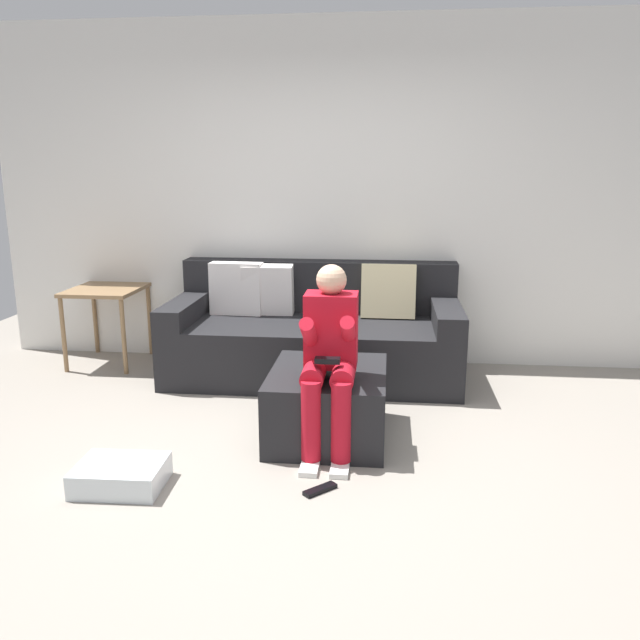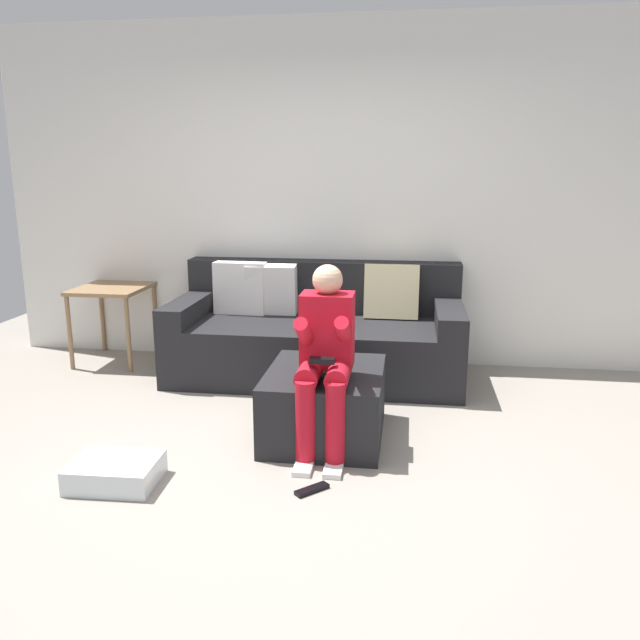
{
  "view_description": "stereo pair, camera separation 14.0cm",
  "coord_description": "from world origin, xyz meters",
  "views": [
    {
      "loc": [
        0.51,
        -3.11,
        1.62
      ],
      "look_at": [
        0.06,
        1.12,
        0.6
      ],
      "focal_mm": 35.82,
      "sensor_mm": 36.0,
      "label": 1
    },
    {
      "loc": [
        0.65,
        -3.09,
        1.62
      ],
      "look_at": [
        0.06,
        1.12,
        0.6
      ],
      "focal_mm": 35.82,
      "sensor_mm": 36.0,
      "label": 2
    }
  ],
  "objects": [
    {
      "name": "ground_plane",
      "position": [
        0.0,
        0.0,
        0.0
      ],
      "size": [
        7.3,
        7.3,
        0.0
      ],
      "primitive_type": "plane",
      "color": "gray"
    },
    {
      "name": "remote_near_ottoman",
      "position": [
        0.2,
        -0.15,
        0.01
      ],
      "size": [
        0.17,
        0.17,
        0.02
      ],
      "primitive_type": "cube",
      "rotation": [
        0.0,
        0.0,
        0.77
      ],
      "color": "black",
      "rests_on": "ground_plane"
    },
    {
      "name": "side_table",
      "position": [
        -1.82,
        1.88,
        0.56
      ],
      "size": [
        0.56,
        0.63,
        0.64
      ],
      "color": "olive",
      "rests_on": "ground_plane"
    },
    {
      "name": "couch_sectional",
      "position": [
        -0.06,
        1.75,
        0.33
      ],
      "size": [
        2.25,
        1.0,
        0.89
      ],
      "color": "black",
      "rests_on": "ground_plane"
    },
    {
      "name": "storage_bin",
      "position": [
        -0.84,
        -0.21,
        0.06
      ],
      "size": [
        0.46,
        0.36,
        0.13
      ],
      "primitive_type": "cube",
      "rotation": [
        0.0,
        0.0,
        0.03
      ],
      "color": "silver",
      "rests_on": "ground_plane"
    },
    {
      "name": "wall_back",
      "position": [
        0.0,
        2.23,
        1.39
      ],
      "size": [
        5.62,
        0.1,
        2.78
      ],
      "primitive_type": "cube",
      "color": "silver",
      "rests_on": "ground_plane"
    },
    {
      "name": "person_seated",
      "position": [
        0.2,
        0.35,
        0.59
      ],
      "size": [
        0.3,
        0.57,
        1.09
      ],
      "color": "red",
      "rests_on": "ground_plane"
    },
    {
      "name": "ottoman",
      "position": [
        0.17,
        0.55,
        0.21
      ],
      "size": [
        0.7,
        0.82,
        0.42
      ],
      "primitive_type": "cube",
      "color": "black",
      "rests_on": "ground_plane"
    }
  ]
}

